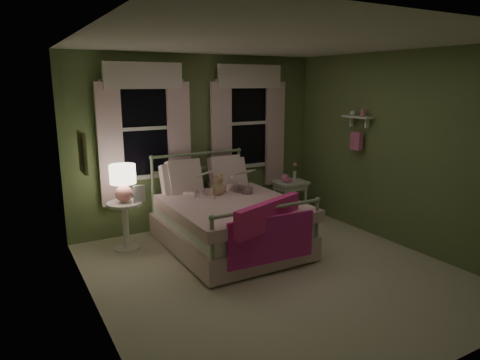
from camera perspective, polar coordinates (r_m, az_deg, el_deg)
room_shell at (r=4.79m, az=4.85°, el=2.17°), size 4.20×4.20×4.20m
bed at (r=5.78m, az=-1.71°, el=-5.29°), size 1.58×2.04×1.18m
pink_throw at (r=4.87m, az=3.97°, el=-6.02°), size 1.10×0.48×0.71m
child_left at (r=5.89m, az=-6.08°, el=0.58°), size 0.32×0.27×0.74m
child_right at (r=6.12m, az=-1.28°, el=1.31°), size 0.44×0.38×0.78m
book_left at (r=5.66m, az=-5.07°, el=0.33°), size 0.23×0.18×0.26m
book_right at (r=5.92m, az=-0.13°, el=0.51°), size 0.20×0.11×0.26m
teddy_bear at (r=5.90m, az=-2.94°, el=-0.82°), size 0.24×0.20×0.32m
nightstand_left at (r=5.89m, az=-15.04°, el=-5.05°), size 0.46×0.46×0.65m
table_lamp at (r=5.75m, az=-15.34°, el=0.04°), size 0.34×0.34×0.49m
book_nightstand at (r=5.77m, az=-14.01°, el=-2.88°), size 0.17×0.23×0.02m
nightstand_right at (r=6.89m, az=6.71°, el=-0.96°), size 0.50×0.40×0.64m
pink_toy at (r=6.79m, az=6.09°, el=0.22°), size 0.14×0.18×0.14m
bud_vase at (r=6.95m, az=7.31°, el=1.16°), size 0.06×0.06×0.28m
window_left at (r=6.21m, az=-12.55°, el=7.35°), size 1.34×0.13×1.96m
window_right at (r=6.90m, az=1.18°, el=8.17°), size 1.34×0.13×1.96m
wall_shelf at (r=6.50m, az=15.33°, el=6.56°), size 0.15×0.50×0.60m
framed_picture at (r=4.59m, az=-20.25°, el=3.49°), size 0.03×0.32×0.42m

